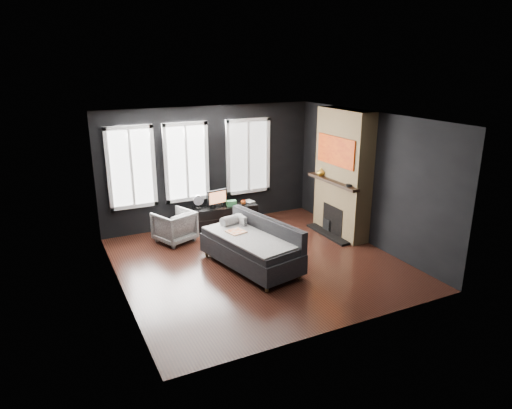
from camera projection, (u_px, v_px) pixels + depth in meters
name	position (u px, v px, depth m)	size (l,w,h in m)	color
floor	(258.00, 262.00, 8.60)	(5.00, 5.00, 0.00)	black
ceiling	(258.00, 118.00, 7.79)	(5.00, 5.00, 0.00)	white
wall_back	(209.00, 166.00, 10.34)	(5.00, 0.02, 2.70)	black
wall_left	(116.00, 213.00, 7.15)	(0.02, 5.00, 2.70)	black
wall_right	(369.00, 179.00, 9.24)	(0.02, 5.00, 2.70)	black
windows	(189.00, 122.00, 9.80)	(4.00, 0.16, 1.76)	white
fireplace	(343.00, 173.00, 9.67)	(0.70, 1.62, 2.70)	#93724C
sofa	(251.00, 244.00, 8.31)	(1.02, 2.04, 0.88)	black
stripe_pillow	(241.00, 223.00, 8.82)	(0.07, 0.31, 0.31)	gray
armchair	(174.00, 225.00, 9.51)	(0.71, 0.66, 0.73)	silver
media_console	(225.00, 216.00, 10.41)	(1.44, 0.45, 0.49)	black
monitor	(217.00, 197.00, 10.21)	(0.49, 0.11, 0.44)	black
desk_fan	(198.00, 202.00, 10.07)	(0.23, 0.23, 0.33)	#9B9B9B
mug	(243.00, 202.00, 10.42)	(0.12, 0.09, 0.12)	#D6581C
book	(246.00, 197.00, 10.55)	(0.18, 0.02, 0.25)	tan
storage_box	(231.00, 203.00, 10.33)	(0.22, 0.14, 0.12)	#327846
mantel_vase	(321.00, 172.00, 9.96)	(0.17, 0.18, 0.17)	gold
mantel_clock	(349.00, 185.00, 9.13)	(0.13, 0.13, 0.04)	black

